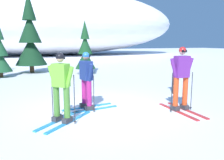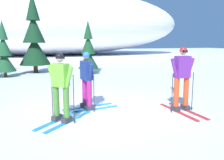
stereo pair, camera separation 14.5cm
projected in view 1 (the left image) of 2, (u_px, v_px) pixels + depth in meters
name	position (u px, v px, depth m)	size (l,w,h in m)	color
ground_plane	(98.00, 109.00, 6.82)	(120.00, 120.00, 0.00)	white
skier_navy_jacket	(87.00, 80.00, 6.69)	(1.66, 0.82, 1.69)	#2893CC
skier_lime_jacket	(61.00, 87.00, 5.57)	(1.60, 1.51, 1.73)	#2893CC
skier_purple_jacket	(181.00, 78.00, 6.57)	(0.79, 1.74, 1.85)	red
pine_tree_center	(0.00, 54.00, 12.86)	(1.25, 1.25, 3.23)	#47301E
pine_tree_center_right	(30.00, 40.00, 14.74)	(1.98, 1.98, 5.13)	#47301E
pine_tree_far_right	(85.00, 52.00, 14.33)	(1.28, 1.28, 3.31)	#47301E
snow_ridge_background	(45.00, 22.00, 35.00)	(43.32, 19.97, 10.09)	white
trail_marker_post	(174.00, 74.00, 8.79)	(0.28, 0.07, 1.33)	black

